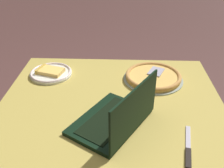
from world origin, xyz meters
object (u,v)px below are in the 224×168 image
dining_table (111,114)px  laptop (117,118)px  table_knife (188,150)px  pizza_tray (153,77)px  pizza_plate (51,73)px

dining_table → laptop: size_ratio=2.56×
table_knife → laptop: bearing=154.5°
dining_table → table_knife: (0.30, -0.31, 0.09)m
laptop → pizza_tray: (0.19, 0.39, -0.03)m
laptop → pizza_plate: size_ratio=1.78×
pizza_plate → table_knife: pizza_plate is taller
dining_table → table_knife: size_ratio=4.72×
laptop → table_knife: size_ratio=1.85×
pizza_tray → table_knife: bearing=-81.1°
pizza_plate → pizza_tray: size_ratio=0.72×
table_knife → dining_table: bearing=133.6°
dining_table → laptop: bearing=-81.1°
laptop → pizza_tray: 0.43m
pizza_tray → table_knife: 0.52m
dining_table → laptop: 0.23m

